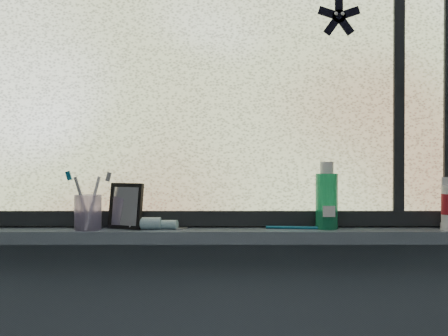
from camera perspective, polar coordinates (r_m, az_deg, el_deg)
wall_back at (r=1.69m, az=-0.66°, el=1.11°), size 3.00×0.01×2.50m
windowsill at (r=1.63m, az=-0.69°, el=-7.68°), size 1.62×0.14×0.04m
window_pane at (r=1.69m, az=-0.67°, el=10.64°), size 1.50×0.01×1.00m
frame_bottom at (r=1.67m, az=-0.67°, el=-5.75°), size 1.60×0.03×0.05m
frame_mullion at (r=1.79m, az=19.28°, el=10.07°), size 0.03×0.03×1.00m
starfish_sticker at (r=1.77m, az=12.99°, el=16.53°), size 0.15×0.02×0.15m
vanity_mirror at (r=1.66m, az=-11.16°, el=-4.28°), size 0.13×0.10×0.15m
toothpaste_tube at (r=1.63m, az=-7.65°, el=-6.28°), size 0.22×0.06×0.04m
toothbrush_cup at (r=1.66m, az=-15.28°, el=-4.91°), size 0.10×0.10×0.11m
toothbrush_lying at (r=1.65m, az=7.83°, el=-6.66°), size 0.21×0.04×0.01m
mouthwash_bottle at (r=1.66m, az=11.65°, el=-3.07°), size 0.09×0.09×0.18m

